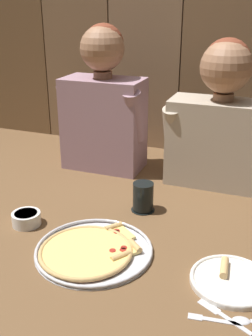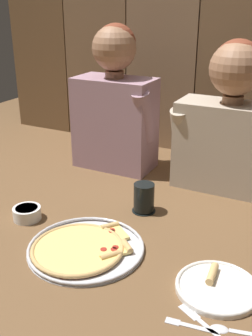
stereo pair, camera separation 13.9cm
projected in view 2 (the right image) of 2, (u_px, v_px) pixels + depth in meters
ground_plane at (113, 227)px, 1.38m from camera, size 3.20×3.20×0.00m
pizza_tray at (84, 248)px, 1.25m from camera, size 0.36×0.36×0.03m
dinner_plate at (217, 287)px, 1.08m from camera, size 0.23×0.23×0.03m
drinking_glass at (144, 198)px, 1.47m from camera, size 0.09×0.09×0.11m
dipping_bowl at (27, 213)px, 1.42m from camera, size 0.10×0.10×0.04m
table_fork at (189, 325)px, 0.96m from camera, size 0.13×0.03×0.01m
table_knife at (202, 323)px, 0.97m from camera, size 0.14×0.09×0.01m
table_spoon at (229, 330)px, 0.95m from camera, size 0.14×0.05×0.01m
diner_left at (115, 102)px, 1.77m from camera, size 0.39×0.21×0.63m
diner_right at (231, 122)px, 1.57m from camera, size 0.45×0.21×0.59m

